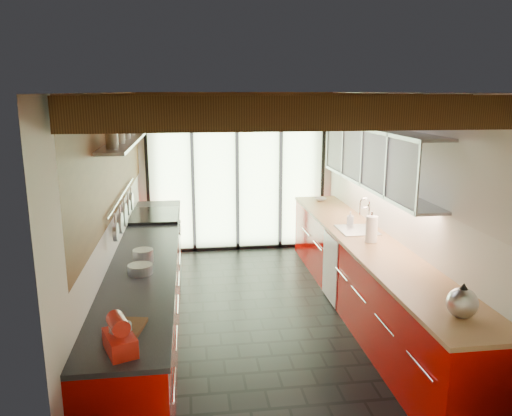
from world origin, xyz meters
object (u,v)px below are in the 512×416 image
at_px(kettle, 462,301).
at_px(soap_bottle, 350,218).
at_px(stand_mixer, 120,336).
at_px(paper_towel, 372,229).
at_px(bowl, 320,199).

height_order(kettle, soap_bottle, kettle).
relative_size(stand_mixer, soap_bottle, 1.88).
bearing_deg(soap_bottle, paper_towel, -90.00).
height_order(paper_towel, bowl, paper_towel).
distance_m(stand_mixer, soap_bottle, 3.86).
distance_m(soap_bottle, bowl, 1.50).
bearing_deg(stand_mixer, bowl, 60.05).
relative_size(stand_mixer, bowl, 1.83).
xyz_separation_m(paper_towel, soap_bottle, (0.00, 0.76, -0.06)).
bearing_deg(soap_bottle, kettle, -90.00).
height_order(kettle, bowl, kettle).
relative_size(stand_mixer, kettle, 1.14).
bearing_deg(kettle, stand_mixer, -175.61).
xyz_separation_m(soap_bottle, bowl, (0.00, 1.50, -0.07)).
bearing_deg(bowl, kettle, -90.00).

